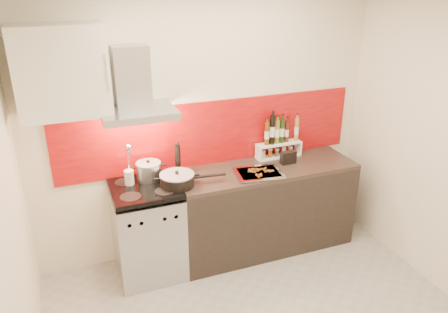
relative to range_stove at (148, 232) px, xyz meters
name	(u,v)px	position (x,y,z in m)	size (l,w,h in m)	color
back_wall	(207,125)	(0.70, 0.30, 0.86)	(3.40, 0.02, 2.60)	silver
left_wall	(2,235)	(-1.00, -1.10, 0.86)	(0.02, 2.80, 2.60)	silver
backsplash	(213,133)	(0.75, 0.29, 0.78)	(3.00, 0.02, 0.64)	maroon
range_stove	(148,232)	(0.00, 0.00, 0.00)	(0.60, 0.60, 0.91)	#B7B7BA
counter	(264,208)	(1.20, 0.00, 0.01)	(1.80, 0.60, 0.90)	black
range_hood	(134,91)	(0.00, 0.14, 1.30)	(0.62, 0.50, 0.61)	#B7B7BA
upper_cabinet	(62,72)	(-0.55, 0.13, 1.51)	(0.70, 0.35, 0.72)	silver
stock_pot	(149,171)	(0.07, 0.13, 0.55)	(0.23, 0.23, 0.20)	#B7B7BA
saute_pan	(178,179)	(0.29, -0.08, 0.52)	(0.60, 0.31, 0.14)	black
utensil_jar	(129,173)	(-0.11, 0.08, 0.58)	(0.09, 0.13, 0.41)	silver
pepper_mill	(178,159)	(0.35, 0.14, 0.62)	(0.05, 0.05, 0.33)	black
step_shelf	(279,140)	(1.43, 0.20, 0.65)	(0.48, 0.13, 0.45)	white
caddy_box	(288,158)	(1.45, 0.01, 0.52)	(0.16, 0.07, 0.13)	black
baking_tray	(259,173)	(1.06, -0.12, 0.47)	(0.48, 0.39, 0.03)	silver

